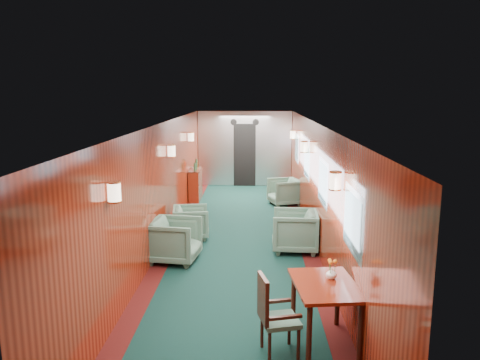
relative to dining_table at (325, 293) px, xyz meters
The scene contains 12 objects.
room 4.07m from the dining_table, 106.81° to the left, with size 12.00×12.10×2.40m.
bulkhead 9.77m from the dining_table, 96.72° to the left, with size 2.98×0.17×2.39m.
windows_right 4.12m from the dining_table, 85.09° to the left, with size 0.02×8.60×0.80m.
wall_sconces 4.64m from the dining_table, 104.72° to the left, with size 2.97×7.97×0.25m.
dining_table is the anchor object (origin of this frame).
side_chair 0.69m from the dining_table, 158.97° to the right, with size 0.51×0.53×0.96m.
credenza 8.02m from the dining_table, 108.04° to the left, with size 0.30×0.96×1.14m.
flower_vase 0.26m from the dining_table, 58.56° to the left, with size 0.13×0.13×0.14m, color white.
armchair_left_near 3.56m from the dining_table, 129.38° to the left, with size 0.82×0.85×0.77m, color #1C4235.
armchair_left_far 4.65m from the dining_table, 117.54° to the left, with size 0.71×0.73×0.66m, color #1C4235.
armchair_right_near 3.39m from the dining_table, 91.10° to the left, with size 0.83×0.85×0.78m, color #1C4235.
armchair_right_far 7.07m from the dining_table, 90.23° to the left, with size 0.76×0.78×0.71m, color #1C4235.
Camera 1 is at (0.28, -8.98, 2.99)m, focal length 35.00 mm.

